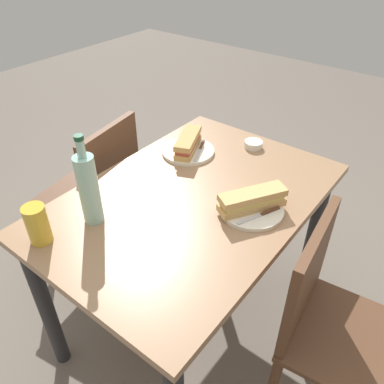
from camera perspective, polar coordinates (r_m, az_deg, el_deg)
ground_plane at (r=1.98m, az=0.00°, el=-18.18°), size 8.00×8.00×0.00m
dining_table at (r=1.51m, az=0.00°, el=-4.25°), size 1.14×0.78×0.75m
chair_far at (r=1.44m, az=19.53°, el=-17.68°), size 0.44×0.44×0.87m
chair_near at (r=1.94m, az=-13.53°, el=0.11°), size 0.46×0.46×0.87m
plate_near at (r=1.38m, az=8.75°, el=-2.51°), size 0.23×0.23×0.01m
baguette_sandwich_near at (r=1.36m, az=8.91°, el=-1.15°), size 0.24×0.18×0.07m
knife_near at (r=1.35m, az=10.22°, el=-3.30°), size 0.17×0.08×0.01m
plate_far at (r=1.70m, az=-0.59°, el=6.09°), size 0.23×0.23×0.01m
baguette_sandwich_far at (r=1.68m, az=-0.60°, el=7.31°), size 0.23×0.15×0.07m
knife_far at (r=1.69m, az=1.21°, el=6.37°), size 0.17×0.09×0.01m
water_bottle at (r=1.30m, az=-15.06°, el=0.56°), size 0.07×0.07×0.33m
beer_glass at (r=1.31m, az=-21.90°, el=-4.46°), size 0.07×0.07×0.13m
olive_bowl at (r=1.76m, az=9.08°, el=6.99°), size 0.08×0.08×0.03m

